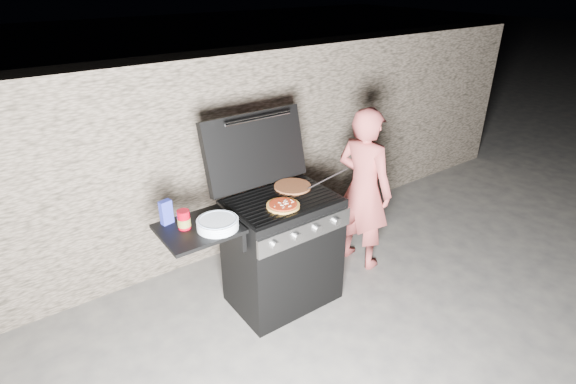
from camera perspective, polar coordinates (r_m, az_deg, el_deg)
ground at (r=3.78m, az=-0.63°, el=-13.22°), size 50.00×50.00×0.00m
stone_wall at (r=4.10m, az=-9.18°, el=4.50°), size 8.00×0.35×1.80m
gas_grill at (r=3.39m, az=-4.17°, el=-8.83°), size 1.34×0.79×0.91m
pizza_topped at (r=3.15m, az=-0.63°, el=-1.67°), size 0.30×0.30×0.03m
pizza_plain at (r=3.44m, az=0.58°, el=0.73°), size 0.34×0.34×0.02m
sauce_jar at (r=2.97m, az=-13.09°, el=-3.41°), size 0.11×0.11×0.13m
blue_carton at (r=3.04m, az=-15.21°, el=-2.49°), size 0.08×0.06×0.17m
plate_stack at (r=2.94m, az=-8.91°, el=-4.01°), size 0.31×0.31×0.06m
person at (r=3.89m, az=9.57°, el=0.35°), size 0.44×0.58×1.44m
tongs at (r=3.49m, az=5.01°, el=1.63°), size 0.40×0.02×0.08m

